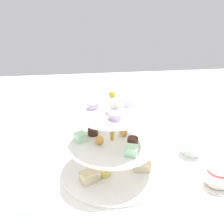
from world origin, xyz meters
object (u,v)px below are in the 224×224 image
Objects in this scene: water_glass_tall_right at (34,219)px; butter_knife_left at (28,145)px; tiered_serving_stand at (112,147)px; teacup_with_saucer at (217,177)px; water_glass_short_left at (192,144)px.

butter_knife_left is at bearing -165.89° from water_glass_tall_right.
tiered_serving_stand reaches higher than butter_knife_left.
teacup_with_saucer is 0.53× the size of butter_knife_left.
water_glass_tall_right is 0.72× the size of butter_knife_left.
tiered_serving_stand is 0.34m from butter_knife_left.
teacup_with_saucer is at bearing 67.57° from tiered_serving_stand.
tiered_serving_stand is at bearing 138.52° from water_glass_tall_right.
tiered_serving_stand is 4.49× the size of water_glass_short_left.
water_glass_tall_right is 1.35× the size of teacup_with_saucer.
teacup_with_saucer reaches higher than butter_knife_left.
water_glass_tall_right is 1.78× the size of water_glass_short_left.
water_glass_tall_right reaches higher than water_glass_short_left.
butter_knife_left is at bearing -117.35° from teacup_with_saucer.
tiered_serving_stand is 0.28m from water_glass_tall_right.
teacup_with_saucer is at bearing -2.01° from water_glass_short_left.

